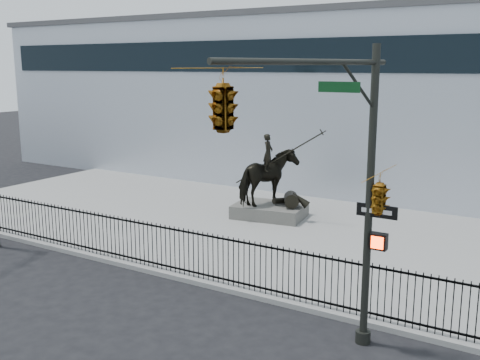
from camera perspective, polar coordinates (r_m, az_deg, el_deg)
The scene contains 7 objects.
ground at distance 17.47m, azimuth -10.51°, elevation -10.60°, with size 120.00×120.00×0.00m, color black.
plaza at distance 22.81m, azimuth 1.28°, elevation -4.89°, with size 30.00×12.00×0.15m, color gray.
building at distance 33.83m, azimuth 12.53°, elevation 7.84°, with size 44.00×14.00×9.00m, color silver.
picket_fence at distance 18.04m, azimuth -7.96°, elevation -6.73°, with size 22.10×0.10×1.50m.
statue_plinth at distance 24.08m, azimuth 3.01°, elevation -3.15°, with size 2.93×2.02×0.55m, color #52504B.
equestrian_statue at distance 23.74m, azimuth 3.18°, elevation 0.17°, with size 3.72×2.59×3.19m.
traffic_signal_right at distance 11.03m, azimuth 7.04°, elevation 2.71°, with size 2.17×6.86×7.00m.
Camera 1 is at (10.94, -11.95, 6.53)m, focal length 42.00 mm.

